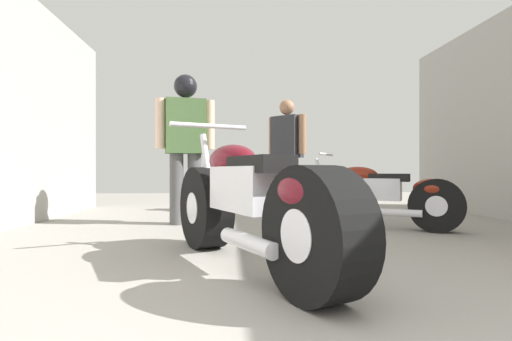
{
  "coord_description": "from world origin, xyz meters",
  "views": [
    {
      "loc": [
        -0.61,
        -0.41,
        0.63
      ],
      "look_at": [
        -0.35,
        3.21,
        0.63
      ],
      "focal_mm": 27.19,
      "sensor_mm": 36.0,
      "label": 1
    }
  ],
  "objects": [
    {
      "name": "ground_plane",
      "position": [
        0.0,
        3.1,
        0.0
      ],
      "size": [
        14.86,
        14.86,
        0.0
      ],
      "primitive_type": "plane",
      "color": "gray"
    },
    {
      "name": "motorcycle_maroon_cruiser",
      "position": [
        -0.48,
        2.05,
        0.42
      ],
      "size": [
        1.11,
        2.06,
        1.01
      ],
      "color": "black",
      "rests_on": "ground_plane"
    },
    {
      "name": "motorcycle_black_naked",
      "position": [
        1.03,
        3.73,
        0.34
      ],
      "size": [
        1.64,
        1.09,
        0.84
      ],
      "color": "black",
      "rests_on": "ground_plane"
    },
    {
      "name": "mechanic_in_blue",
      "position": [
        0.28,
        5.45,
        0.97
      ],
      "size": [
        0.56,
        0.57,
        1.71
      ],
      "color": "#4C4C4C",
      "rests_on": "ground_plane"
    },
    {
      "name": "mechanic_with_helmet",
      "position": [
        -1.11,
        4.19,
        1.05
      ],
      "size": [
        0.7,
        0.33,
        1.76
      ],
      "color": "#4C4C4C",
      "rests_on": "ground_plane"
    }
  ]
}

